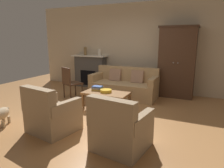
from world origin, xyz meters
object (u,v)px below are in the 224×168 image
(armchair_near_left, at_px, (51,115))
(armchair_near_right, at_px, (120,130))
(armoire, at_px, (177,62))
(dog, at_px, (1,114))
(book_stack, at_px, (97,88))
(side_chair_wooden, at_px, (70,81))
(mantel_vase_cream, at_px, (99,52))
(fruit_bowl, at_px, (106,91))
(mantel_vase_bronze, at_px, (85,51))
(fireplace, at_px, (90,71))
(couch, at_px, (124,86))
(coffee_table, at_px, (106,94))

(armchair_near_left, height_order, armchair_near_right, same)
(armchair_near_left, bearing_deg, armchair_near_right, -2.06)
(armoire, bearing_deg, dog, -127.39)
(armoire, bearing_deg, book_stack, -132.72)
(book_stack, xyz_separation_m, side_chair_wooden, (-1.05, 0.31, 0.04))
(book_stack, relative_size, dog, 0.49)
(book_stack, bearing_deg, mantel_vase_cream, 116.44)
(armchair_near_left, bearing_deg, fruit_bowl, 76.90)
(fruit_bowl, distance_m, side_chair_wooden, 1.40)
(mantel_vase_bronze, bearing_deg, side_chair_wooden, -74.51)
(armchair_near_left, xyz_separation_m, side_chair_wooden, (-0.98, 1.93, 0.20))
(mantel_vase_cream, bearing_deg, fireplace, 177.30)
(fruit_bowl, xyz_separation_m, book_stack, (-0.29, 0.09, 0.02))
(fireplace, height_order, armchair_near_left, fireplace)
(armoire, relative_size, armchair_near_right, 2.32)
(mantel_vase_bronze, relative_size, armchair_near_left, 0.31)
(book_stack, xyz_separation_m, armchair_near_left, (-0.07, -1.62, -0.16))
(armoire, xyz_separation_m, armchair_near_right, (-0.34, -3.46, -0.71))
(fruit_bowl, bearing_deg, couch, 89.54)
(coffee_table, xyz_separation_m, mantel_vase_cream, (-1.20, 1.92, 0.87))
(armoire, bearing_deg, mantel_vase_bronze, 178.90)
(coffee_table, relative_size, mantel_vase_bronze, 3.97)
(mantel_vase_bronze, xyz_separation_m, armchair_near_left, (1.41, -3.47, -0.94))
(armoire, bearing_deg, fireplace, 178.49)
(mantel_vase_bronze, distance_m, side_chair_wooden, 1.77)
(mantel_vase_bronze, height_order, side_chair_wooden, mantel_vase_bronze)
(coffee_table, distance_m, mantel_vase_bronze, 2.75)
(book_stack, bearing_deg, dog, -121.38)
(mantel_vase_bronze, xyz_separation_m, mantel_vase_cream, (0.56, 0.00, -0.03))
(couch, xyz_separation_m, armchair_near_left, (-0.37, -2.72, -0.00))
(mantel_vase_cream, height_order, dog, mantel_vase_cream)
(armchair_near_left, relative_size, side_chair_wooden, 0.99)
(armchair_near_left, relative_size, armchair_near_right, 1.01)
(armchair_near_left, bearing_deg, fireplace, 109.40)
(coffee_table, xyz_separation_m, side_chair_wooden, (-1.33, 0.37, 0.15))
(armoire, distance_m, book_stack, 2.49)
(fruit_bowl, bearing_deg, coffee_table, 102.71)
(couch, relative_size, book_stack, 7.53)
(armoire, xyz_separation_m, mantel_vase_cream, (-2.57, 0.06, 0.21))
(fireplace, distance_m, side_chair_wooden, 1.58)
(mantel_vase_cream, bearing_deg, fruit_bowl, -58.08)
(armoire, xyz_separation_m, armchair_near_left, (-1.72, -3.41, -0.71))
(armchair_near_left, bearing_deg, mantel_vase_bronze, 112.09)
(armoire, distance_m, dog, 4.64)
(fireplace, distance_m, armoire, 2.99)
(mantel_vase_bronze, bearing_deg, dog, -84.50)
(coffee_table, bearing_deg, book_stack, 166.42)
(fireplace, height_order, mantel_vase_cream, mantel_vase_cream)
(couch, height_order, fruit_bowl, couch)
(dog, bearing_deg, book_stack, 58.62)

